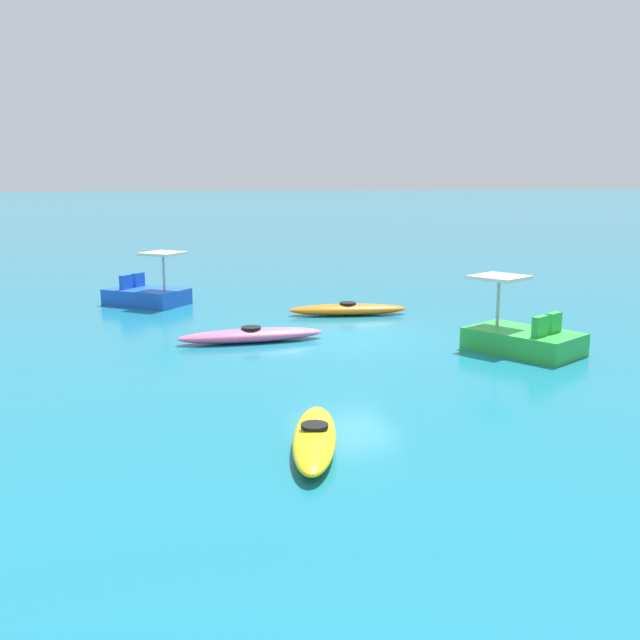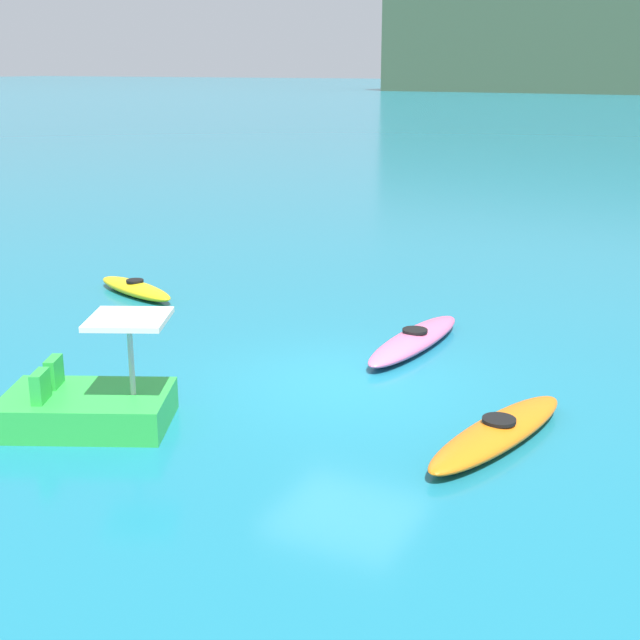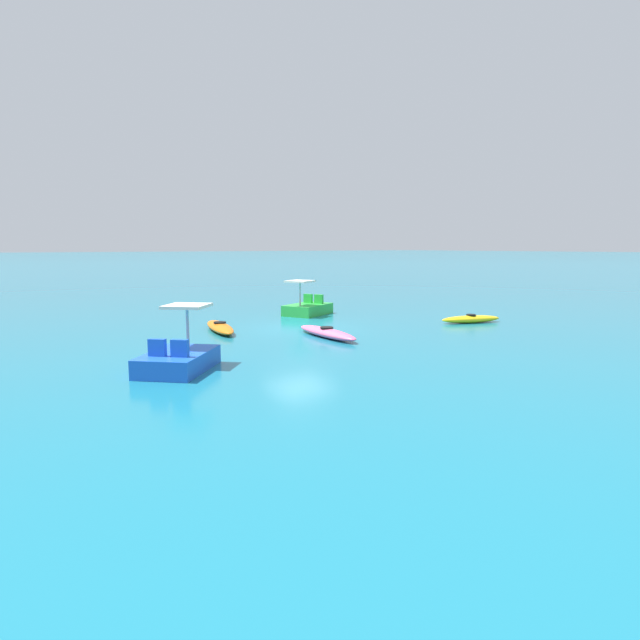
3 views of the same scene
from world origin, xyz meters
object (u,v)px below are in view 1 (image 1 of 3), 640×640
Objects in this scene: kayak_orange at (348,309)px; kayak_yellow at (315,438)px; pedal_boat_green at (523,337)px; kayak_pink at (251,335)px; pedal_boat_blue at (147,294)px.

kayak_orange is 10.58m from kayak_yellow.
kayak_yellow is at bearing 123.81° from pedal_boat_green.
kayak_pink is (7.14, -0.68, -0.00)m from kayak_yellow.
pedal_boat_blue is 0.99× the size of pedal_boat_green.
pedal_boat_green is at bearing -117.58° from kayak_pink.
pedal_boat_green is at bearing -140.57° from pedal_boat_blue.
kayak_yellow is at bearing -174.68° from pedal_boat_blue.
kayak_yellow is 0.78× the size of kayak_pink.
kayak_orange is at bearing -124.09° from pedal_boat_blue.
kayak_orange and kayak_yellow have the same top height.
pedal_boat_blue is (3.63, 5.37, 0.17)m from kayak_orange.
kayak_yellow and kayak_pink have the same top height.
pedal_boat_blue is at bearing 17.16° from kayak_pink.
kayak_orange is 5.94m from pedal_boat_green.
pedal_boat_blue is (13.38, 1.25, 0.17)m from kayak_yellow.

